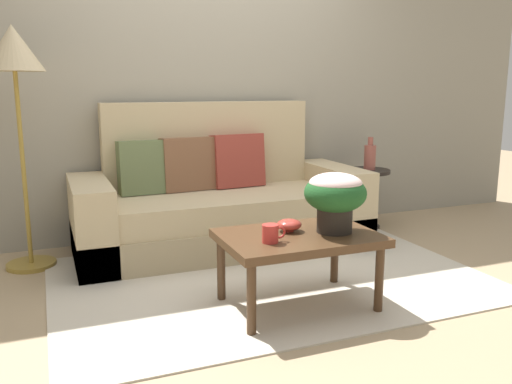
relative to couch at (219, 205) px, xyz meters
name	(u,v)px	position (x,y,z in m)	size (l,w,h in m)	color
ground_plane	(267,277)	(0.08, -0.78, -0.33)	(14.00, 14.00, 0.00)	tan
wall_back	(208,65)	(0.08, 0.47, 1.07)	(6.40, 0.12, 2.79)	gray
area_rug	(269,278)	(0.08, -0.82, -0.32)	(2.71, 1.85, 0.01)	beige
couch	(219,205)	(0.00, 0.00, 0.00)	(2.19, 0.89, 1.11)	tan
coffee_table	(299,243)	(0.05, -1.28, 0.05)	(0.86, 0.59, 0.43)	#442D1B
side_table	(367,188)	(1.36, 0.02, 0.03)	(0.39, 0.39, 0.52)	black
floor_lamp	(15,67)	(-1.36, 0.02, 1.03)	(0.38, 0.38, 1.62)	olive
potted_plant	(335,194)	(0.25, -1.32, 0.31)	(0.35, 0.35, 0.34)	black
coffee_mug	(271,234)	(-0.16, -1.38, 0.15)	(0.13, 0.09, 0.10)	red
snack_bowl	(289,225)	(0.03, -1.22, 0.14)	(0.14, 0.14, 0.07)	#B2382D
table_vase	(370,156)	(1.37, 0.01, 0.31)	(0.10, 0.10, 0.28)	#934C42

